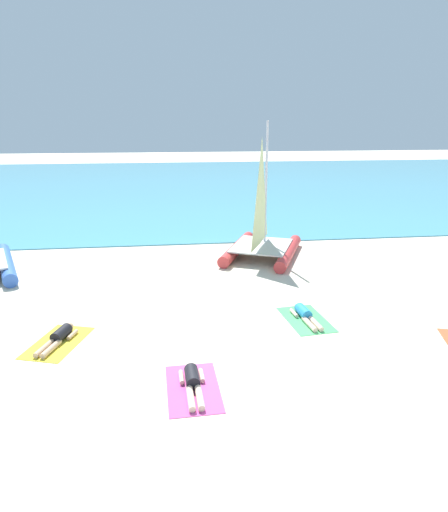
# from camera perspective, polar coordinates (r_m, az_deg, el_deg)

# --- Properties ---
(ground_plane) EXTENTS (120.00, 120.00, 0.00)m
(ground_plane) POSITION_cam_1_polar(r_m,az_deg,el_deg) (19.84, -1.88, 1.08)
(ground_plane) COLOR beige
(ocean_water) EXTENTS (120.00, 40.00, 0.05)m
(ocean_water) POSITION_cam_1_polar(r_m,az_deg,el_deg) (39.98, -4.65, 9.18)
(ocean_water) COLOR #4C9EB7
(ocean_water) RESTS_ON ground
(sailboat_red) EXTENTS (4.08, 4.85, 5.39)m
(sailboat_red) POSITION_cam_1_polar(r_m,az_deg,el_deg) (18.33, 4.86, 2.30)
(sailboat_red) COLOR #CC3838
(sailboat_red) RESTS_ON ground
(towel_leftmost) EXTENTS (1.62, 2.14, 0.01)m
(towel_leftmost) POSITION_cam_1_polar(r_m,az_deg,el_deg) (12.34, -20.38, -10.27)
(towel_leftmost) COLOR yellow
(towel_leftmost) RESTS_ON ground
(sunbather_leftmost) EXTENTS (0.84, 1.54, 0.30)m
(sunbather_leftmost) POSITION_cam_1_polar(r_m,az_deg,el_deg) (12.34, -20.28, -9.62)
(sunbather_leftmost) COLOR black
(sunbather_leftmost) RESTS_ON towel_leftmost
(towel_center_left) EXTENTS (1.17, 1.94, 0.01)m
(towel_center_left) POSITION_cam_1_polar(r_m,az_deg,el_deg) (9.88, -3.95, -16.42)
(towel_center_left) COLOR #D84C99
(towel_center_left) RESTS_ON ground
(sunbather_center_left) EXTENTS (0.56, 1.56, 0.30)m
(sunbather_center_left) POSITION_cam_1_polar(r_m,az_deg,el_deg) (9.87, -4.00, -15.60)
(sunbather_center_left) COLOR black
(sunbather_center_left) RESTS_ON towel_center_left
(towel_center_right) EXTENTS (1.30, 2.01, 0.01)m
(towel_center_right) POSITION_cam_1_polar(r_m,az_deg,el_deg) (13.03, 10.36, -7.94)
(towel_center_right) COLOR #4CB266
(towel_center_right) RESTS_ON ground
(sunbather_center_right) EXTENTS (0.58, 1.57, 0.30)m
(sunbather_center_right) POSITION_cam_1_polar(r_m,az_deg,el_deg) (13.04, 10.27, -7.32)
(sunbather_center_right) COLOR #268CCC
(sunbather_center_right) RESTS_ON towel_center_right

